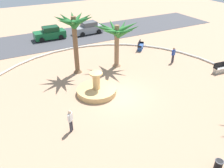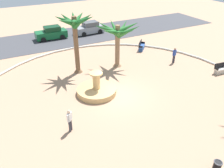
% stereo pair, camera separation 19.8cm
% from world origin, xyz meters
% --- Properties ---
extents(ground_plane, '(80.00, 80.00, 0.00)m').
position_xyz_m(ground_plane, '(0.00, 0.00, 0.00)').
color(ground_plane, tan).
extents(plaza_curb, '(23.32, 23.32, 0.20)m').
position_xyz_m(plaza_curb, '(0.00, 0.00, 0.10)').
color(plaza_curb, silver).
rests_on(plaza_curb, ground).
extents(street_asphalt, '(48.00, 8.00, 0.03)m').
position_xyz_m(street_asphalt, '(0.00, 16.06, 0.01)').
color(street_asphalt, '#424247').
rests_on(street_asphalt, ground).
extents(fountain, '(3.23, 3.23, 1.88)m').
position_xyz_m(fountain, '(-1.43, 1.14, 0.29)').
color(fountain, tan).
rests_on(fountain, ground).
extents(palm_tree_near_fountain, '(4.45, 4.48, 4.44)m').
position_xyz_m(palm_tree_near_fountain, '(2.57, 4.91, 3.40)').
color(palm_tree_near_fountain, '#8E6B4C').
rests_on(palm_tree_near_fountain, ground).
extents(palm_tree_mid_plaza, '(3.51, 3.59, 5.58)m').
position_xyz_m(palm_tree_mid_plaza, '(-1.40, 5.49, 4.37)').
color(palm_tree_mid_plaza, brown).
rests_on(palm_tree_mid_plaza, ground).
extents(bench_east, '(1.47, 1.50, 1.00)m').
position_xyz_m(bench_east, '(7.25, 7.56, 0.35)').
color(bench_east, '#335BA8').
rests_on(bench_east, ground).
extents(bench_west, '(1.64, 0.66, 1.00)m').
position_xyz_m(bench_west, '(10.64, -1.04, 0.35)').
color(bench_west, beige).
rests_on(bench_west, ground).
extents(trash_bin, '(0.46, 0.46, 0.73)m').
position_xyz_m(trash_bin, '(0.94, -8.88, 0.39)').
color(trash_bin, black).
rests_on(trash_bin, ground).
extents(person_cyclist_photo, '(0.52, 0.26, 1.63)m').
position_xyz_m(person_cyclist_photo, '(8.12, 2.90, 0.91)').
color(person_cyclist_photo, '#33333D').
rests_on(person_cyclist_photo, ground).
extents(person_pedestrian_stroll, '(0.40, 0.40, 1.63)m').
position_xyz_m(person_pedestrian_stroll, '(-4.80, -2.26, 0.91)').
color(person_pedestrian_stroll, '#33333D').
rests_on(person_pedestrian_stroll, ground).
extents(parked_car_leftmost, '(4.02, 1.96, 1.67)m').
position_xyz_m(parked_car_leftmost, '(-1.14, 16.26, 0.78)').
color(parked_car_leftmost, '#145B2D').
rests_on(parked_car_leftmost, ground).
extents(parked_car_second, '(4.09, 2.09, 1.67)m').
position_xyz_m(parked_car_second, '(4.20, 16.06, 0.78)').
color(parked_car_second, gray).
rests_on(parked_car_second, ground).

